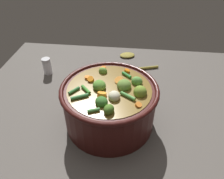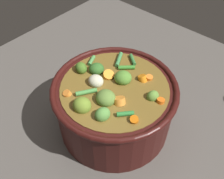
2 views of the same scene
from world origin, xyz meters
The scene contains 2 objects.
ground_plane centered at (0.00, 0.00, 0.00)m, with size 1.10×1.10×0.00m, color #514C47.
cooking_pot centered at (0.00, 0.00, 0.08)m, with size 0.31×0.31×0.17m.
Camera 2 is at (0.28, -0.32, 0.59)m, focal length 41.31 mm.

